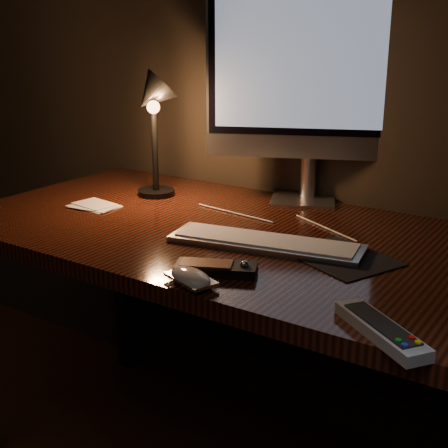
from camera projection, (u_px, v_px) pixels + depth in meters
The scene contains 10 objects.
desk at pixel (272, 275), 1.60m from camera, with size 1.60×0.75×0.75m.
monitor at pixel (307, 80), 1.69m from camera, with size 0.52×0.26×0.58m.
keyboard at pixel (266, 242), 1.43m from camera, with size 0.45×0.13×0.02m, color silver.
mousepad at pixel (341, 257), 1.36m from camera, with size 0.22×0.18×0.00m, color black.
mouse at pixel (191, 279), 1.21m from camera, with size 0.11×0.06×0.02m, color white.
media_remote at pixel (216, 268), 1.27m from camera, with size 0.18×0.12×0.03m.
tv_remote at pixel (381, 329), 1.01m from camera, with size 0.20×0.16×0.03m.
papers at pixel (94, 206), 1.74m from camera, with size 0.14×0.09×0.01m, color white.
desk_lamp at pixel (153, 113), 1.75m from camera, with size 0.18×0.19×0.37m.
cable at pixel (276, 221), 1.61m from camera, with size 0.00×0.00×0.50m, color white.
Camera 1 is at (0.72, 0.62, 1.23)m, focal length 50.00 mm.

